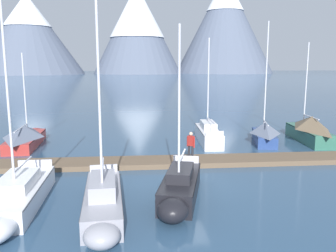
% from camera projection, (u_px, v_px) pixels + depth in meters
% --- Properties ---
extents(ground_plane, '(700.00, 700.00, 0.00)m').
position_uv_depth(ground_plane, '(182.00, 186.00, 17.42)').
color(ground_plane, '#2D4C6B').
extents(mountain_west_summit, '(70.13, 70.13, 50.66)m').
position_uv_depth(mountain_west_summit, '(28.00, 33.00, 225.95)').
color(mountain_west_summit, slate).
rests_on(mountain_west_summit, ground).
extents(mountain_central_massif, '(60.50, 60.50, 59.16)m').
position_uv_depth(mountain_central_massif, '(137.00, 26.00, 239.97)').
color(mountain_central_massif, slate).
rests_on(mountain_central_massif, ground).
extents(mountain_shoulder_ridge, '(70.18, 70.18, 68.45)m').
position_uv_depth(mountain_shoulder_ridge, '(225.00, 23.00, 252.62)').
color(mountain_shoulder_ridge, slate).
rests_on(mountain_shoulder_ridge, ground).
extents(dock, '(25.24, 2.76, 0.30)m').
position_uv_depth(dock, '(172.00, 162.00, 21.31)').
color(dock, brown).
rests_on(dock, ground).
extents(sailboat_nearest_berth, '(2.27, 7.39, 6.80)m').
position_uv_depth(sailboat_nearest_berth, '(26.00, 136.00, 26.09)').
color(sailboat_nearest_berth, '#B2332D').
rests_on(sailboat_nearest_berth, ground).
extents(sailboat_second_berth, '(1.89, 7.09, 8.38)m').
position_uv_depth(sailboat_second_berth, '(15.00, 198.00, 14.46)').
color(sailboat_second_berth, white).
rests_on(sailboat_second_berth, ground).
extents(sailboat_mid_dock_port, '(1.76, 6.49, 8.29)m').
position_uv_depth(sailboat_mid_dock_port, '(103.00, 201.00, 14.03)').
color(sailboat_mid_dock_port, '#93939E').
rests_on(sailboat_mid_dock_port, ground).
extents(sailboat_mid_dock_starboard, '(2.78, 5.88, 7.54)m').
position_uv_depth(sailboat_mid_dock_starboard, '(180.00, 188.00, 15.49)').
color(sailboat_mid_dock_starboard, black).
rests_on(sailboat_mid_dock_starboard, ground).
extents(sailboat_far_berth, '(1.82, 6.99, 7.94)m').
position_uv_depth(sailboat_far_berth, '(207.00, 133.00, 27.64)').
color(sailboat_far_berth, silver).
rests_on(sailboat_far_berth, ground).
extents(sailboat_outer_slip, '(2.80, 6.00, 9.13)m').
position_uv_depth(sailboat_outer_slip, '(264.00, 132.00, 27.23)').
color(sailboat_outer_slip, navy).
rests_on(sailboat_outer_slip, ground).
extents(sailboat_end_of_dock, '(2.26, 7.08, 7.68)m').
position_uv_depth(sailboat_end_of_dock, '(308.00, 129.00, 27.55)').
color(sailboat_end_of_dock, '#336B56').
rests_on(sailboat_end_of_dock, ground).
extents(person_on_dock, '(0.42, 0.46, 1.69)m').
position_uv_depth(person_on_dock, '(191.00, 144.00, 21.07)').
color(person_on_dock, '#232328').
rests_on(person_on_dock, dock).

